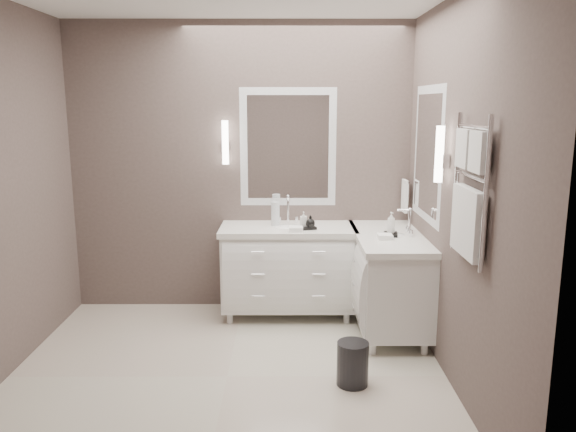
{
  "coord_description": "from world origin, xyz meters",
  "views": [
    {
      "loc": [
        0.43,
        -3.78,
        1.96
      ],
      "look_at": [
        0.45,
        0.7,
        1.05
      ],
      "focal_mm": 35.0,
      "sensor_mm": 36.0,
      "label": 1
    }
  ],
  "objects_px": {
    "vanity_right": "(389,275)",
    "waste_bin": "(353,364)",
    "vanity_back": "(288,265)",
    "towel_ladder": "(469,197)"
  },
  "relations": [
    {
      "from": "vanity_back",
      "to": "vanity_right",
      "type": "xyz_separation_m",
      "value": [
        0.88,
        -0.33,
        0.0
      ]
    },
    {
      "from": "towel_ladder",
      "to": "waste_bin",
      "type": "distance_m",
      "value": 1.43
    },
    {
      "from": "towel_ladder",
      "to": "waste_bin",
      "type": "xyz_separation_m",
      "value": [
        -0.65,
        0.29,
        -1.24
      ]
    },
    {
      "from": "waste_bin",
      "to": "vanity_back",
      "type": "bearing_deg",
      "value": 108.56
    },
    {
      "from": "vanity_right",
      "to": "waste_bin",
      "type": "relative_size",
      "value": 3.95
    },
    {
      "from": "vanity_back",
      "to": "vanity_right",
      "type": "bearing_deg",
      "value": -20.38
    },
    {
      "from": "towel_ladder",
      "to": "vanity_right",
      "type": "bearing_deg",
      "value": 99.84
    },
    {
      "from": "vanity_back",
      "to": "towel_ladder",
      "type": "xyz_separation_m",
      "value": [
        1.1,
        -1.63,
        0.91
      ]
    },
    {
      "from": "vanity_right",
      "to": "waste_bin",
      "type": "height_order",
      "value": "vanity_right"
    },
    {
      "from": "towel_ladder",
      "to": "waste_bin",
      "type": "bearing_deg",
      "value": 156.32
    }
  ]
}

